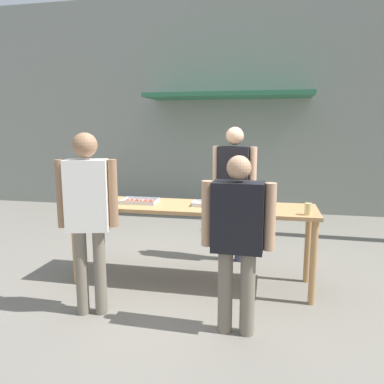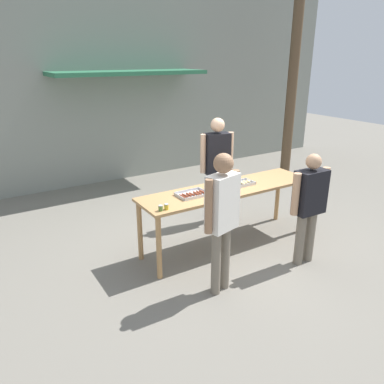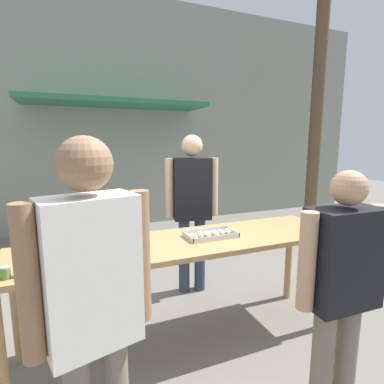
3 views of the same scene
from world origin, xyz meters
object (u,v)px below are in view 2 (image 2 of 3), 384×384
Objects in this scene: utility_pole at (294,61)px; person_server_behind_table at (217,161)px; food_tray_buns at (240,184)px; condiment_jar_mustard at (161,208)px; person_customer_holding_hotdog at (222,212)px; person_customer_with_cup at (309,201)px; beer_cup at (301,175)px; food_tray_sausages at (192,194)px; condiment_jar_ketchup at (166,207)px.

person_server_behind_table is at bearing -156.04° from utility_pole.
food_tray_buns is 1.48m from condiment_jar_mustard.
condiment_jar_mustard is 0.81m from person_customer_holding_hotdog.
beer_cup is at bearing -128.60° from person_customer_with_cup.
utility_pole is (4.67, 2.44, 1.67)m from condiment_jar_mustard.
food_tray_buns is 3.55× the size of beer_cup.
person_server_behind_table reaches higher than food_tray_buns.
beer_cup is 1.37m from person_server_behind_table.
utility_pole is at bearing -158.08° from person_customer_holding_hotdog.
person_server_behind_table reaches higher than person_customer_with_cup.
person_customer_with_cup is (0.38, -0.99, -0.02)m from food_tray_buns.
person_customer_with_cup is (0.21, -1.83, -0.16)m from person_server_behind_table.
condiment_jar_ketchup is (-0.54, -0.25, 0.02)m from food_tray_sausages.
person_customer_with_cup reaches higher than condiment_jar_ketchup.
beer_cup is 0.02× the size of utility_pole.
food_tray_sausages is 1.32m from person_server_behind_table.
person_server_behind_table is at bearing 78.46° from food_tray_buns.
food_tray_buns is 0.27× the size of person_customer_with_cup.
person_customer_with_cup is 4.58m from utility_pole.
person_customer_holding_hotdog reaches higher than person_customer_with_cup.
person_customer_holding_hotdog is at bearing -100.77° from food_tray_sausages.
condiment_jar_ketchup is 5.45m from utility_pole.
condiment_jar_mustard reaches higher than food_tray_buns.
utility_pole reaches higher than person_server_behind_table.
condiment_jar_ketchup is at bearing -179.84° from beer_cup.
beer_cup is (2.47, 0.01, 0.02)m from condiment_jar_mustard.
food_tray_sausages is at bearing -37.35° from person_customer_with_cup.
person_server_behind_table is 1.15× the size of person_customer_with_cup.
person_server_behind_table is (1.63, 1.09, 0.12)m from condiment_jar_mustard.
condiment_jar_ketchup is 1.90m from person_customer_with_cup.
person_server_behind_table is 1.03× the size of person_customer_holding_hotdog.
person_customer_holding_hotdog reaches higher than beer_cup.
food_tray_buns is 0.24× the size of person_server_behind_table.
food_tray_buns reaches higher than food_tray_sausages.
food_tray_sausages is at bearing 172.39° from beer_cup.
food_tray_sausages is 1.57m from person_customer_with_cup.
person_customer_with_cup is at bearing -131.72° from utility_pole.
person_customer_holding_hotdog is 1.40m from person_customer_with_cup.
person_server_behind_table is at bearing 127.87° from beer_cup.
person_customer_holding_hotdog is (-0.18, -0.93, 0.12)m from food_tray_sausages.
person_server_behind_table is at bearing -138.38° from person_customer_holding_hotdog.
beer_cup is at bearing -7.61° from food_tray_sausages.
food_tray_sausages is 0.24× the size of person_customer_holding_hotdog.
condiment_jar_mustard is at bearing -152.39° from utility_pole.
person_server_behind_table reaches higher than food_tray_sausages.
food_tray_buns is at bearing 10.03° from condiment_jar_mustard.
person_customer_holding_hotdog is at bearing -113.14° from person_server_behind_table.
utility_pole reaches higher than food_tray_buns.
food_tray_sausages is 0.23× the size of person_server_behind_table.
condiment_jar_ketchup is 0.04× the size of person_customer_holding_hotdog.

